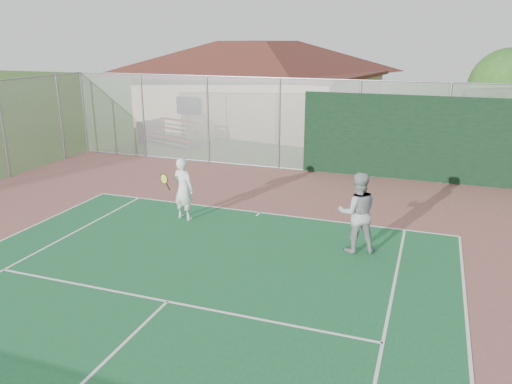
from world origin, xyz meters
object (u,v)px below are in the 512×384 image
clubhouse (258,76)px  bleachers (175,132)px  tree (510,91)px  player_grey_back (357,213)px  player_white_front (183,189)px

clubhouse → bleachers: (-2.18, -5.92, -2.30)m
tree → player_grey_back: size_ratio=2.41×
tree → bleachers: bearing=176.8°
bleachers → player_grey_back: bearing=-24.2°
clubhouse → bleachers: bearing=-99.6°
bleachers → player_white_front: size_ratio=1.89×
clubhouse → player_grey_back: 17.90m
player_white_front → tree: bearing=-124.7°
clubhouse → tree: size_ratio=3.07×
bleachers → clubhouse: bearing=89.6°
clubhouse → tree: clubhouse is taller
bleachers → player_white_front: (5.35, -9.33, 0.33)m
clubhouse → bleachers: 6.71m
clubhouse → player_white_front: bearing=-67.6°
tree → player_white_front: (-8.92, -8.53, -2.20)m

